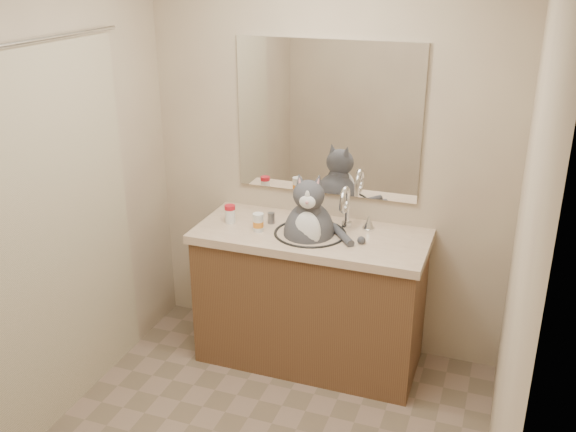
# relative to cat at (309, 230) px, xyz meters

# --- Properties ---
(room) EXTENTS (2.22, 2.52, 2.42)m
(room) POSITION_rel_cat_xyz_m (0.00, -0.93, 0.32)
(room) COLOR gray
(room) RESTS_ON ground
(vanity) EXTENTS (1.34, 0.59, 1.12)m
(vanity) POSITION_rel_cat_xyz_m (0.00, 0.03, -0.43)
(vanity) COLOR brown
(vanity) RESTS_ON ground
(mirror) EXTENTS (1.10, 0.02, 0.90)m
(mirror) POSITION_rel_cat_xyz_m (0.00, 0.30, 0.57)
(mirror) COLOR white
(mirror) RESTS_ON room
(shower_curtain) EXTENTS (0.02, 1.30, 1.93)m
(shower_curtain) POSITION_rel_cat_xyz_m (-1.05, -0.83, 0.15)
(shower_curtain) COLOR beige
(shower_curtain) RESTS_ON ground
(cat) EXTENTS (0.47, 0.37, 0.58)m
(cat) POSITION_rel_cat_xyz_m (0.00, 0.00, 0.00)
(cat) COLOR #444449
(cat) RESTS_ON vanity
(pill_bottle_redcap) EXTENTS (0.08, 0.08, 0.11)m
(pill_bottle_redcap) POSITION_rel_cat_xyz_m (-0.50, 0.01, 0.03)
(pill_bottle_redcap) COLOR white
(pill_bottle_redcap) RESTS_ON vanity
(pill_bottle_orange) EXTENTS (0.07, 0.07, 0.11)m
(pill_bottle_orange) POSITION_rel_cat_xyz_m (-0.29, -0.05, 0.02)
(pill_bottle_orange) COLOR white
(pill_bottle_orange) RESTS_ON vanity
(grey_canister) EXTENTS (0.04, 0.04, 0.07)m
(grey_canister) POSITION_rel_cat_xyz_m (-0.26, 0.08, 0.01)
(grey_canister) COLOR slate
(grey_canister) RESTS_ON vanity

